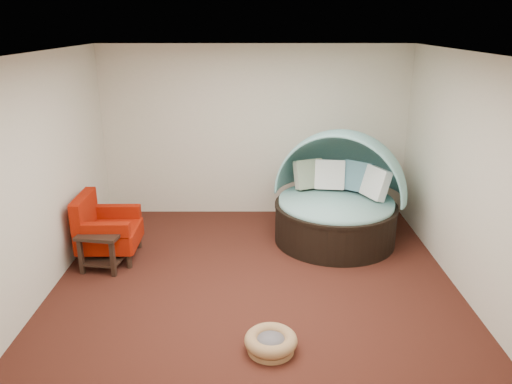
{
  "coord_description": "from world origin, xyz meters",
  "views": [
    {
      "loc": [
        0.0,
        -5.56,
        3.13
      ],
      "look_at": [
        0.01,
        0.6,
        1.01
      ],
      "focal_mm": 35.0,
      "sensor_mm": 36.0,
      "label": 1
    }
  ],
  "objects_px": {
    "side_table": "(104,244)",
    "canopy_daybed": "(338,190)",
    "red_armchair": "(105,229)",
    "pet_basket": "(271,342)"
  },
  "relations": [
    {
      "from": "canopy_daybed",
      "to": "side_table",
      "type": "height_order",
      "value": "canopy_daybed"
    },
    {
      "from": "canopy_daybed",
      "to": "pet_basket",
      "type": "height_order",
      "value": "canopy_daybed"
    },
    {
      "from": "red_armchair",
      "to": "side_table",
      "type": "bearing_deg",
      "value": -79.53
    },
    {
      "from": "red_armchair",
      "to": "pet_basket",
      "type": "bearing_deg",
      "value": -44.11
    },
    {
      "from": "canopy_daybed",
      "to": "red_armchair",
      "type": "distance_m",
      "value": 3.37
    },
    {
      "from": "side_table",
      "to": "red_armchair",
      "type": "bearing_deg",
      "value": 101.26
    },
    {
      "from": "side_table",
      "to": "canopy_daybed",
      "type": "bearing_deg",
      "value": 16.45
    },
    {
      "from": "pet_basket",
      "to": "red_armchair",
      "type": "height_order",
      "value": "red_armchair"
    },
    {
      "from": "pet_basket",
      "to": "side_table",
      "type": "distance_m",
      "value": 2.82
    },
    {
      "from": "pet_basket",
      "to": "red_armchair",
      "type": "xyz_separation_m",
      "value": [
        -2.22,
        2.09,
        0.33
      ]
    }
  ]
}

